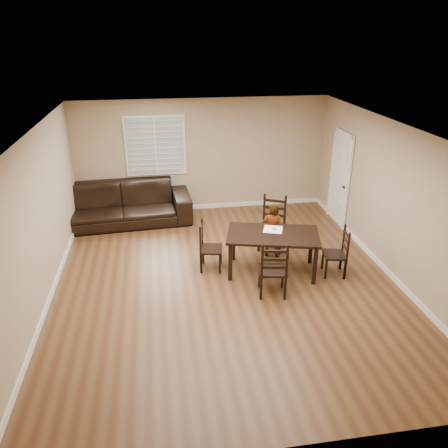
{
  "coord_description": "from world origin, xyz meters",
  "views": [
    {
      "loc": [
        -1.07,
        -6.67,
        4.14
      ],
      "look_at": [
        0.01,
        0.24,
        1.0
      ],
      "focal_mm": 35.0,
      "sensor_mm": 36.0,
      "label": 1
    }
  ],
  "objects": [
    {
      "name": "room",
      "position": [
        0.04,
        0.18,
        1.81
      ],
      "size": [
        6.04,
        7.04,
        2.72
      ],
      "color": "tan",
      "rests_on": "ground"
    },
    {
      "name": "child",
      "position": [
        1.04,
        0.77,
        0.55
      ],
      "size": [
        0.47,
        0.38,
        1.1
      ],
      "primitive_type": "imported",
      "rotation": [
        0.0,
        0.0,
        2.81
      ],
      "color": "gray",
      "rests_on": "ground"
    },
    {
      "name": "chair_far",
      "position": [
        0.7,
        -0.65,
        0.46
      ],
      "size": [
        0.52,
        0.5,
        1.02
      ],
      "rotation": [
        0.0,
        0.0,
        2.98
      ],
      "color": "black",
      "rests_on": "ground"
    },
    {
      "name": "chair_left",
      "position": [
        -0.31,
        0.49,
        0.43
      ],
      "size": [
        0.47,
        0.49,
        0.94
      ],
      "rotation": [
        0.0,
        0.0,
        1.37
      ],
      "color": "black",
      "rests_on": "ground"
    },
    {
      "name": "dining_table",
      "position": [
        0.9,
        0.19,
        0.68
      ],
      "size": [
        1.81,
        1.3,
        0.77
      ],
      "rotation": [
        0.0,
        0.0,
        -0.25
      ],
      "color": "black",
      "rests_on": "ground"
    },
    {
      "name": "sofa",
      "position": [
        -1.95,
        2.9,
        0.46
      ],
      "size": [
        3.2,
        1.42,
        0.91
      ],
      "primitive_type": "imported",
      "rotation": [
        0.0,
        0.0,
        0.07
      ],
      "color": "black",
      "rests_on": "ground"
    },
    {
      "name": "napkin",
      "position": [
        0.94,
        0.37,
        0.77
      ],
      "size": [
        0.43,
        0.43,
        0.0
      ],
      "primitive_type": "cube",
      "rotation": [
        0.0,
        0.0,
        -0.34
      ],
      "color": "white",
      "rests_on": "dining_table"
    },
    {
      "name": "donut",
      "position": [
        0.96,
        0.37,
        0.79
      ],
      "size": [
        0.09,
        0.09,
        0.03
      ],
      "color": "#D0854A",
      "rests_on": "napkin"
    },
    {
      "name": "chair_right",
      "position": [
        2.1,
        -0.1,
        0.42
      ],
      "size": [
        0.46,
        0.48,
        0.92
      ],
      "rotation": [
        0.0,
        0.0,
        -1.76
      ],
      "color": "black",
      "rests_on": "ground"
    },
    {
      "name": "ground",
      "position": [
        0.0,
        0.0,
        0.0
      ],
      "size": [
        7.0,
        7.0,
        0.0
      ],
      "primitive_type": "plane",
      "color": "brown",
      "rests_on": "ground"
    },
    {
      "name": "chair_near",
      "position": [
        1.18,
        1.21,
        0.5
      ],
      "size": [
        0.65,
        0.63,
        1.1
      ],
      "rotation": [
        0.0,
        0.0,
        -0.45
      ],
      "color": "black",
      "rests_on": "ground"
    }
  ]
}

